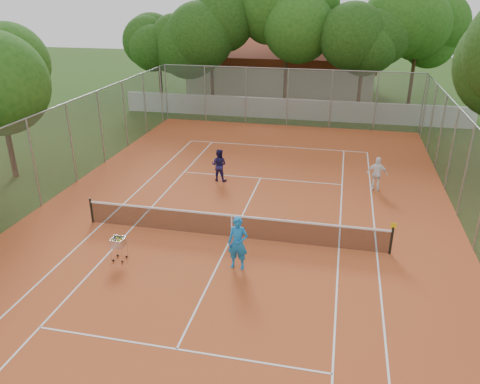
% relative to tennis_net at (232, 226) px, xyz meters
% --- Properties ---
extents(ground, '(120.00, 120.00, 0.00)m').
position_rel_tennis_net_xyz_m(ground, '(0.00, 0.00, -0.51)').
color(ground, '#1D390F').
rests_on(ground, ground).
extents(court_pad, '(18.00, 34.00, 0.02)m').
position_rel_tennis_net_xyz_m(court_pad, '(0.00, 0.00, -0.50)').
color(court_pad, '#B54D23').
rests_on(court_pad, ground).
extents(court_lines, '(10.98, 23.78, 0.01)m').
position_rel_tennis_net_xyz_m(court_lines, '(0.00, 0.00, -0.49)').
color(court_lines, white).
rests_on(court_lines, court_pad).
extents(tennis_net, '(11.88, 0.10, 0.98)m').
position_rel_tennis_net_xyz_m(tennis_net, '(0.00, 0.00, 0.00)').
color(tennis_net, black).
rests_on(tennis_net, court_pad).
extents(perimeter_fence, '(18.00, 34.00, 4.00)m').
position_rel_tennis_net_xyz_m(perimeter_fence, '(0.00, 0.00, 1.49)').
color(perimeter_fence, slate).
rests_on(perimeter_fence, ground).
extents(boundary_wall, '(26.00, 0.30, 1.50)m').
position_rel_tennis_net_xyz_m(boundary_wall, '(0.00, 19.00, 0.24)').
color(boundary_wall, silver).
rests_on(boundary_wall, ground).
extents(clubhouse, '(16.40, 9.00, 4.40)m').
position_rel_tennis_net_xyz_m(clubhouse, '(-2.00, 29.00, 1.69)').
color(clubhouse, beige).
rests_on(clubhouse, ground).
extents(tropical_trees, '(29.00, 19.00, 10.00)m').
position_rel_tennis_net_xyz_m(tropical_trees, '(0.00, 22.00, 4.49)').
color(tropical_trees, '#14360D').
rests_on(tropical_trees, ground).
extents(player_near, '(0.72, 0.49, 1.93)m').
position_rel_tennis_net_xyz_m(player_near, '(0.72, -2.10, 0.47)').
color(player_near, blue).
rests_on(player_near, court_pad).
extents(player_far_left, '(0.86, 0.70, 1.65)m').
position_rel_tennis_net_xyz_m(player_far_left, '(-1.99, 5.67, 0.33)').
color(player_far_left, '#1C1849').
rests_on(player_far_left, court_pad).
extents(player_far_right, '(1.03, 0.54, 1.68)m').
position_rel_tennis_net_xyz_m(player_far_right, '(5.69, 6.05, 0.35)').
color(player_far_right, white).
rests_on(player_far_right, court_pad).
extents(ball_hopper, '(0.47, 0.47, 0.95)m').
position_rel_tennis_net_xyz_m(ball_hopper, '(-3.50, -2.51, -0.01)').
color(ball_hopper, silver).
rests_on(ball_hopper, court_pad).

